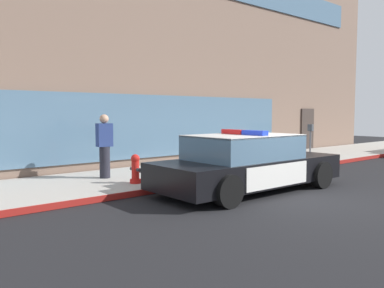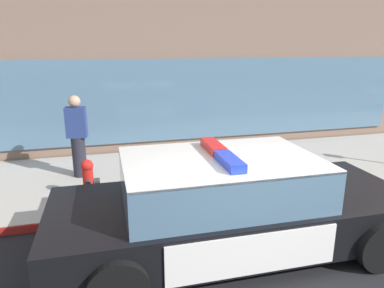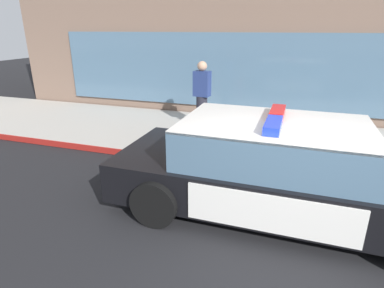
{
  "view_description": "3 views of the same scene",
  "coord_description": "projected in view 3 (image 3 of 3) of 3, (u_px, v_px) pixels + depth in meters",
  "views": [
    {
      "loc": [
        -7.61,
        -5.11,
        1.91
      ],
      "look_at": [
        -0.8,
        2.94,
        1.07
      ],
      "focal_mm": 37.23,
      "sensor_mm": 36.0,
      "label": 1
    },
    {
      "loc": [
        -2.04,
        -2.89,
        2.83
      ],
      "look_at": [
        -0.49,
        2.99,
        1.12
      ],
      "focal_mm": 32.97,
      "sensor_mm": 36.0,
      "label": 2
    },
    {
      "loc": [
        -0.31,
        -3.06,
        2.63
      ],
      "look_at": [
        -1.92,
        1.85,
        0.71
      ],
      "focal_mm": 29.53,
      "sensor_mm": 36.0,
      "label": 3
    }
  ],
  "objects": [
    {
      "name": "fire_hydrant",
      "position": [
        195.0,
        129.0,
        6.99
      ],
      "size": [
        0.34,
        0.39,
        0.73
      ],
      "color": "red",
      "rests_on": "sidewalk"
    },
    {
      "name": "sidewalk",
      "position": [
        303.0,
        145.0,
        7.32
      ],
      "size": [
        48.0,
        3.48,
        0.15
      ],
      "primitive_type": "cube",
      "color": "#B2ADA3",
      "rests_on": "ground"
    },
    {
      "name": "police_cruiser",
      "position": [
        281.0,
        169.0,
        4.61
      ],
      "size": [
        5.02,
        2.17,
        1.49
      ],
      "rotation": [
        0.0,
        0.0,
        -0.01
      ],
      "color": "black",
      "rests_on": "ground"
    },
    {
      "name": "ground",
      "position": [
        303.0,
        276.0,
        3.55
      ],
      "size": [
        48.0,
        48.0,
        0.0
      ],
      "primitive_type": "plane",
      "color": "black"
    },
    {
      "name": "curb_red_paint",
      "position": [
        303.0,
        176.0,
        5.75
      ],
      "size": [
        28.8,
        0.04,
        0.14
      ],
      "primitive_type": "cube",
      "color": "maroon",
      "rests_on": "ground"
    },
    {
      "name": "pedestrian_on_sidewalk",
      "position": [
        202.0,
        96.0,
        7.96
      ],
      "size": [
        0.43,
        0.31,
        1.71
      ],
      "rotation": [
        0.0,
        0.0,
        4.59
      ],
      "color": "#23232D",
      "rests_on": "sidewalk"
    }
  ]
}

